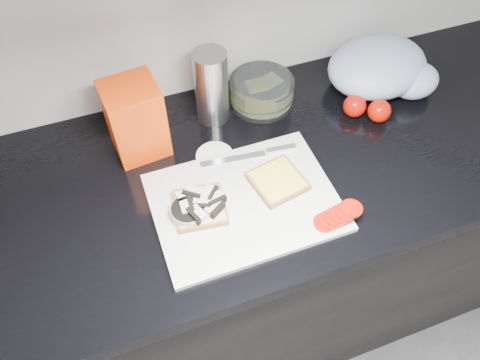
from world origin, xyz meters
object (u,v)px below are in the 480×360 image
at_px(glass_bowl, 261,92).
at_px(steel_canister, 211,87).
at_px(cutting_board, 245,202).
at_px(bread_bag, 135,119).

bearing_deg(glass_bowl, steel_canister, -176.40).
height_order(cutting_board, steel_canister, steel_canister).
height_order(cutting_board, glass_bowl, glass_bowl).
bearing_deg(glass_bowl, cutting_board, -118.00).
height_order(glass_bowl, steel_canister, steel_canister).
height_order(bread_bag, steel_canister, steel_canister).
bearing_deg(cutting_board, steel_canister, 85.82).
bearing_deg(steel_canister, cutting_board, -94.18).
bearing_deg(cutting_board, bread_bag, 125.71).
xyz_separation_m(cutting_board, glass_bowl, (0.16, 0.30, 0.03)).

